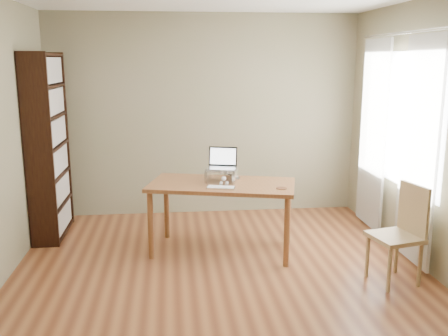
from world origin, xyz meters
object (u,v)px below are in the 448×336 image
at_px(cat, 224,174).
at_px(desk, 222,191).
at_px(keyboard, 221,188).
at_px(laptop, 221,163).
at_px(chair, 403,231).
at_px(bookshelf, 48,146).

bearing_deg(cat, desk, -98.22).
relative_size(desk, keyboard, 5.39).
relative_size(laptop, chair, 0.38).
bearing_deg(bookshelf, keyboard, -27.19).
relative_size(desk, chair, 1.80).
relative_size(cat, chair, 0.53).
height_order(keyboard, cat, cat).
height_order(bookshelf, desk, bookshelf).
bearing_deg(cat, bookshelf, 170.80).
bearing_deg(cat, laptop, 154.54).
bearing_deg(keyboard, desk, 96.06).
distance_m(laptop, cat, 0.13).
distance_m(bookshelf, desk, 2.09).
height_order(desk, chair, chair).
distance_m(bookshelf, cat, 2.06).
relative_size(laptop, keyboard, 1.15).
height_order(bookshelf, cat, bookshelf).
bearing_deg(desk, bookshelf, 173.44).
xyz_separation_m(desk, cat, (0.03, 0.11, 0.16)).
relative_size(bookshelf, chair, 2.30).
distance_m(keyboard, chair, 1.76).
relative_size(laptop, cat, 0.72).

